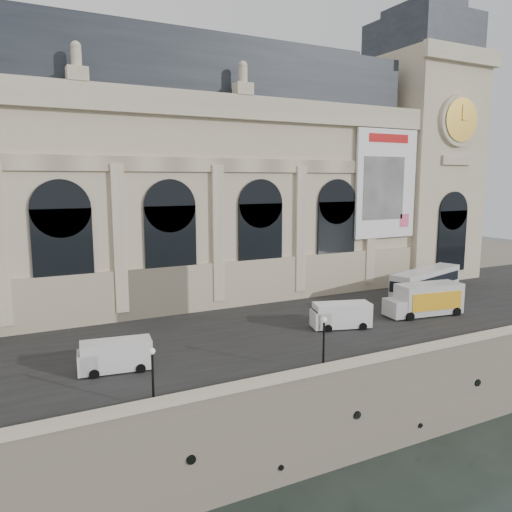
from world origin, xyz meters
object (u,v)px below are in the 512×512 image
(van_b, at_px, (112,356))
(box_truck, at_px, (425,300))
(lamp_left, at_px, (153,379))
(bus_right, at_px, (426,283))
(lamp_right, at_px, (324,345))
(van_c, at_px, (338,316))

(van_b, xyz_separation_m, box_truck, (30.98, 0.79, 0.47))
(van_b, xyz_separation_m, lamp_left, (0.99, -7.16, 0.75))
(bus_right, bearing_deg, lamp_right, -150.93)
(van_b, bearing_deg, box_truck, 1.47)
(box_truck, distance_m, lamp_right, 19.36)
(van_b, xyz_separation_m, lamp_right, (13.26, -7.00, 0.87))
(van_b, distance_m, lamp_left, 7.26)
(lamp_right, bearing_deg, bus_right, 29.07)
(van_c, height_order, box_truck, box_truck)
(bus_right, relative_size, lamp_right, 2.93)
(lamp_left, bearing_deg, van_b, 97.87)
(bus_right, xyz_separation_m, van_b, (-36.16, -5.73, -0.79))
(bus_right, distance_m, lamp_left, 37.45)
(van_c, height_order, lamp_left, lamp_left)
(van_c, distance_m, lamp_left, 21.29)
(van_b, relative_size, van_c, 0.92)
(box_truck, distance_m, lamp_left, 31.03)
(bus_right, distance_m, lamp_right, 26.19)
(bus_right, relative_size, van_b, 2.26)
(box_truck, bearing_deg, bus_right, 43.60)
(lamp_left, bearing_deg, van_c, 22.94)
(van_c, bearing_deg, lamp_right, -131.99)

